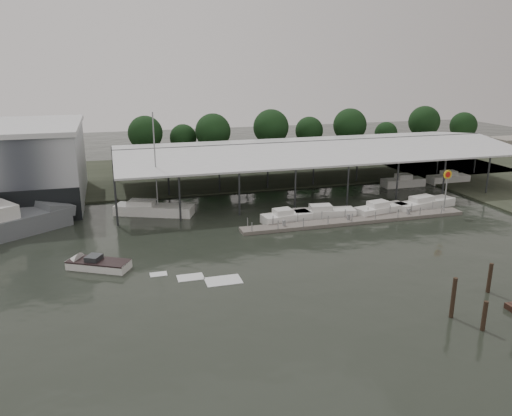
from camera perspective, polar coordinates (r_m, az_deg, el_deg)
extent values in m
plane|color=black|center=(45.85, 0.23, -6.96)|extent=(200.00, 200.00, 0.00)
cube|color=#353B2C|center=(85.17, -7.81, 3.98)|extent=(140.00, 30.00, 0.30)
cube|color=#2E3133|center=(75.11, 6.70, 7.54)|extent=(58.00, 0.40, 0.30)
cylinder|color=#2E3133|center=(58.93, -15.71, 0.59)|extent=(0.24, 0.24, 5.50)
cylinder|color=#2E3133|center=(81.35, -16.02, 4.82)|extent=(0.24, 0.24, 5.50)
cylinder|color=#2E3133|center=(99.87, 19.62, 6.56)|extent=(0.24, 0.24, 5.50)
cube|color=#67625B|center=(59.88, 11.36, -1.41)|extent=(28.00, 2.00, 0.40)
cylinder|color=gray|center=(54.25, -0.47, -2.29)|extent=(0.10, 0.10, 1.20)
cylinder|color=gray|center=(67.27, 20.92, 0.31)|extent=(0.10, 0.10, 1.20)
cube|color=gray|center=(59.29, 10.53, -1.04)|extent=(0.30, 0.30, 0.70)
cylinder|color=gray|center=(65.56, 20.84, 1.46)|extent=(0.16, 0.16, 5.00)
cylinder|color=yellow|center=(65.01, 21.06, 3.59)|extent=(1.10, 0.12, 1.10)
cylinder|color=red|center=(64.96, 21.09, 3.58)|extent=(0.70, 0.05, 0.70)
cube|color=gray|center=(109.68, 21.79, 6.74)|extent=(10.00, 8.00, 4.00)
cube|color=gray|center=(117.41, 27.12, 6.43)|extent=(8.00, 6.00, 3.00)
cube|color=slate|center=(62.73, -22.27, 0.09)|extent=(5.49, 5.89, 1.83)
cube|color=white|center=(62.81, -11.55, -0.30)|extent=(9.88, 6.15, 1.40)
cube|color=silver|center=(63.06, -12.92, 0.54)|extent=(3.54, 2.85, 0.80)
cylinder|color=gray|center=(61.20, -11.45, 5.29)|extent=(0.16, 0.16, 11.61)
cylinder|color=gray|center=(62.84, -12.70, 0.97)|extent=(3.27, 1.48, 0.12)
cube|color=white|center=(47.93, -17.51, -6.25)|extent=(5.87, 4.46, 0.90)
cone|color=white|center=(49.32, -20.29, -5.87)|extent=(2.37, 2.52, 2.00)
cube|color=black|center=(47.78, -17.56, -5.80)|extent=(5.90, 4.51, 0.12)
cube|color=#2E3133|center=(47.91, -18.05, -5.47)|extent=(1.73, 1.81, 0.50)
cube|color=silver|center=(45.53, -11.08, -7.43)|extent=(2.30, 1.50, 0.04)
cube|color=silver|center=(44.47, -7.50, -7.86)|extent=(3.10, 2.00, 0.04)
cube|color=silver|center=(43.59, -3.76, -8.26)|extent=(3.90, 2.50, 0.04)
cube|color=white|center=(58.76, 3.52, -1.15)|extent=(6.14, 2.87, 1.10)
cube|color=silver|center=(58.37, 3.07, -0.44)|extent=(2.25, 1.84, 0.70)
cube|color=white|center=(60.89, 7.79, -0.64)|extent=(7.63, 3.24, 1.10)
cube|color=silver|center=(60.46, 7.39, 0.04)|extent=(2.79, 1.96, 0.70)
cube|color=white|center=(63.77, 14.13, -0.21)|extent=(7.33, 3.59, 1.10)
cube|color=silver|center=(63.31, 13.79, 0.44)|extent=(2.74, 2.08, 0.70)
cube|color=white|center=(67.80, 18.72, 0.39)|extent=(9.10, 4.06, 1.10)
cube|color=silver|center=(67.32, 18.43, 1.01)|extent=(3.37, 2.24, 0.70)
cylinder|color=#322419|center=(39.16, 24.58, -11.54)|extent=(0.32, 0.32, 2.83)
cylinder|color=#322419|center=(39.90, 21.57, -9.90)|extent=(0.32, 0.32, 3.76)
cylinder|color=#322419|center=(45.26, 25.10, -7.60)|extent=(0.32, 0.32, 3.14)
cylinder|color=#2F2015|center=(91.58, -12.38, 5.94)|extent=(0.50, 0.50, 4.35)
sphere|color=#163415|center=(90.98, -12.53, 8.37)|extent=(6.08, 6.08, 6.08)
cylinder|color=#2F2015|center=(93.23, -8.25, 6.07)|extent=(0.50, 0.50, 3.48)
sphere|color=#163415|center=(92.73, -8.33, 7.97)|extent=(4.88, 4.88, 4.88)
cylinder|color=#2F2015|center=(90.49, -4.88, 6.19)|extent=(0.50, 0.50, 4.50)
sphere|color=#163415|center=(89.87, -4.94, 8.73)|extent=(6.30, 6.30, 6.30)
cylinder|color=#2F2015|center=(93.73, 1.70, 6.66)|extent=(0.50, 0.50, 4.69)
sphere|color=#163415|center=(93.11, 1.72, 9.22)|extent=(6.57, 6.57, 6.57)
cylinder|color=#2F2015|center=(98.49, 6.03, 6.80)|extent=(0.50, 0.50, 3.84)
sphere|color=#163415|center=(97.98, 6.09, 8.79)|extent=(5.37, 5.37, 5.37)
cylinder|color=#2F2015|center=(99.77, 10.55, 6.95)|extent=(0.50, 0.50, 4.58)
sphere|color=#163415|center=(99.20, 10.67, 9.30)|extent=(6.41, 6.41, 6.41)
cylinder|color=#2F2015|center=(104.45, 14.51, 6.73)|extent=(0.50, 0.50, 3.19)
sphere|color=#163415|center=(104.03, 14.63, 8.29)|extent=(4.47, 4.47, 4.47)
cylinder|color=#2F2015|center=(109.91, 18.47, 7.23)|extent=(0.50, 0.50, 4.54)
sphere|color=#163415|center=(109.39, 18.67, 9.34)|extent=(6.36, 6.36, 6.36)
cylinder|color=#2F2015|center=(113.65, 22.42, 6.95)|extent=(0.50, 0.50, 3.91)
sphere|color=#163415|center=(113.20, 22.61, 8.70)|extent=(5.47, 5.47, 5.47)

